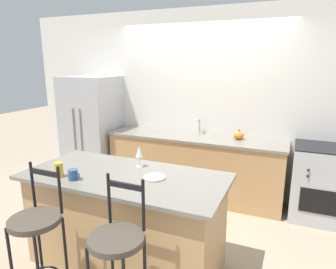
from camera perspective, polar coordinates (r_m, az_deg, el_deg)
name	(u,v)px	position (r m, az deg, el deg)	size (l,w,h in m)	color
ground_plane	(185,205)	(4.32, 3.34, -13.24)	(18.00, 18.00, 0.00)	tan
wall_back	(202,103)	(4.51, 6.46, 5.93)	(6.00, 0.07, 2.70)	silver
back_counter	(194,166)	(4.45, 5.01, -6.01)	(2.55, 0.64, 0.91)	tan
sink_faucet	(199,124)	(4.46, 5.94, 1.95)	(0.02, 0.13, 0.22)	#ADAFB5
kitchen_island	(126,219)	(3.05, -7.99, -15.65)	(1.92, 0.91, 0.93)	tan
refrigerator	(93,130)	(5.05, -14.12, 0.84)	(0.80, 0.76, 1.73)	#ADAFB5
oven_range	(325,184)	(4.25, 27.67, -8.31)	(0.77, 0.62, 0.95)	#B7B7BC
bar_stool_near	(37,234)	(2.68, -23.64, -16.98)	(0.39, 0.39, 1.18)	black
bar_stool_far	(118,254)	(2.30, -9.59, -21.56)	(0.39, 0.39, 1.18)	black
dinner_plate	(154,177)	(2.75, -2.65, -8.11)	(0.21, 0.21, 0.02)	beige
wine_glass	(139,152)	(3.00, -5.49, -3.37)	(0.08, 0.08, 0.21)	white
coffee_mug	(73,175)	(2.83, -17.60, -7.29)	(0.12, 0.09, 0.10)	#335689
tumbler_cup	(59,170)	(2.93, -20.07, -6.31)	(0.08, 0.08, 0.13)	gold
pumpkin_decoration	(239,135)	(4.23, 13.32, -0.13)	(0.14, 0.14, 0.14)	orange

